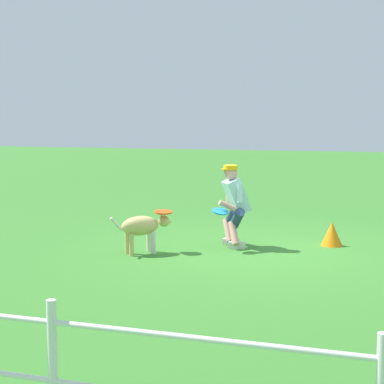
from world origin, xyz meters
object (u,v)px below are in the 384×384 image
(person, at_px, (234,203))
(frisbee_flying, at_px, (163,212))
(dog, at_px, (143,227))
(training_cone, at_px, (332,234))
(frisbee_held, at_px, (220,211))

(person, relative_size, frisbee_flying, 4.78)
(dog, xyz_separation_m, training_cone, (-2.65, -1.45, -0.21))
(person, bearing_deg, training_cone, 167.73)
(training_cone, bearing_deg, frisbee_flying, 27.32)
(dog, relative_size, frisbee_flying, 2.81)
(person, relative_size, frisbee_held, 5.28)
(frisbee_flying, xyz_separation_m, training_cone, (-2.40, -1.24, -0.42))
(frisbee_flying, xyz_separation_m, frisbee_held, (-0.81, -0.33, 0.00))
(frisbee_held, xyz_separation_m, training_cone, (-1.59, -0.91, -0.42))
(frisbee_flying, bearing_deg, training_cone, -152.68)
(person, relative_size, dog, 1.70)
(dog, bearing_deg, training_cone, -15.61)
(person, height_order, frisbee_flying, person)
(frisbee_flying, bearing_deg, person, -143.40)
(frisbee_flying, height_order, training_cone, frisbee_flying)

